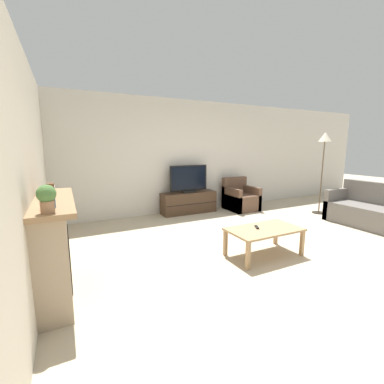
% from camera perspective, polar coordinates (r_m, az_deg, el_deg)
% --- Properties ---
extents(ground_plane, '(24.00, 24.00, 0.00)m').
position_cam_1_polar(ground_plane, '(4.45, 17.54, -11.48)').
color(ground_plane, tan).
extents(wall_back, '(12.00, 0.06, 2.70)m').
position_cam_1_polar(wall_back, '(6.47, 0.42, 7.87)').
color(wall_back, beige).
rests_on(wall_back, ground).
extents(wall_left, '(0.06, 12.00, 2.70)m').
position_cam_1_polar(wall_left, '(2.96, -33.19, 3.65)').
color(wall_left, beige).
rests_on(wall_left, ground).
extents(fireplace, '(0.41, 1.54, 1.05)m').
position_cam_1_polar(fireplace, '(3.24, -28.36, -10.32)').
color(fireplace, tan).
rests_on(fireplace, ground).
extents(mantel_vase_left, '(0.11, 0.11, 0.20)m').
position_cam_1_polar(mantel_vase_left, '(2.64, -29.33, -1.24)').
color(mantel_vase_left, '#385670').
rests_on(mantel_vase_left, fireplace).
extents(mantel_clock, '(0.08, 0.11, 0.15)m').
position_cam_1_polar(mantel_clock, '(3.25, -28.84, 0.42)').
color(mantel_clock, brown).
rests_on(mantel_clock, fireplace).
extents(potted_plant, '(0.15, 0.15, 0.24)m').
position_cam_1_polar(potted_plant, '(2.44, -29.61, -1.00)').
color(potted_plant, '#936B4C').
rests_on(potted_plant, fireplace).
extents(tv_stand, '(1.35, 0.41, 0.51)m').
position_cam_1_polar(tv_stand, '(6.24, -0.74, -2.34)').
color(tv_stand, '#422D1E').
rests_on(tv_stand, ground).
extents(tv, '(0.96, 0.18, 0.65)m').
position_cam_1_polar(tv, '(6.15, -0.74, 2.77)').
color(tv, black).
rests_on(tv, tv_stand).
extents(armchair, '(0.70, 0.76, 0.81)m').
position_cam_1_polar(armchair, '(6.70, 10.67, -1.53)').
color(armchair, brown).
rests_on(armchair, ground).
extents(coffee_table, '(1.08, 0.61, 0.41)m').
position_cam_1_polar(coffee_table, '(3.95, 15.75, -8.47)').
color(coffee_table, '#A37F56').
rests_on(coffee_table, ground).
extents(remote, '(0.11, 0.15, 0.02)m').
position_cam_1_polar(remote, '(3.94, 14.20, -7.58)').
color(remote, black).
rests_on(remote, coffee_table).
extents(floor_lamp, '(0.30, 0.30, 1.93)m').
position_cam_1_polar(floor_lamp, '(6.82, 27.36, 9.32)').
color(floor_lamp, black).
rests_on(floor_lamp, ground).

